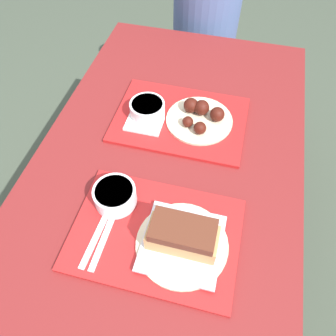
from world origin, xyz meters
name	(u,v)px	position (x,y,z in m)	size (l,w,h in m)	color
ground_plane	(163,271)	(0.00, 0.00, 0.00)	(12.00, 12.00, 0.00)	#424C3D
picnic_table	(160,202)	(0.00, 0.00, 0.65)	(0.83, 1.63, 0.75)	maroon
picnic_bench_far	(208,71)	(0.00, 1.04, 0.39)	(0.79, 0.28, 0.47)	maroon
tray_near	(155,234)	(0.03, -0.16, 0.75)	(0.44, 0.32, 0.01)	red
tray_far	(181,120)	(0.00, 0.27, 0.75)	(0.44, 0.32, 0.01)	red
bowl_coleslaw_near	(115,195)	(-0.10, -0.09, 0.79)	(0.12, 0.12, 0.06)	silver
brisket_sandwich_plate	(182,239)	(0.11, -0.17, 0.80)	(0.24, 0.24, 0.10)	beige
plastic_fork_near	(95,238)	(-0.12, -0.21, 0.76)	(0.02, 0.17, 0.00)	white
plastic_knife_near	(103,240)	(-0.09, -0.21, 0.76)	(0.02, 0.17, 0.00)	white
condiment_packet	(172,212)	(0.06, -0.09, 0.76)	(0.04, 0.03, 0.01)	#3F3F47
bowl_coleslaw_far	(147,109)	(-0.11, 0.26, 0.79)	(0.12, 0.12, 0.06)	silver
wings_plate_far	(200,116)	(0.07, 0.28, 0.78)	(0.22, 0.22, 0.06)	beige
napkin_far	(144,124)	(-0.11, 0.21, 0.76)	(0.12, 0.09, 0.01)	white
person_seated_across	(207,8)	(-0.04, 1.04, 0.75)	(0.32, 0.32, 0.68)	#4C6093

